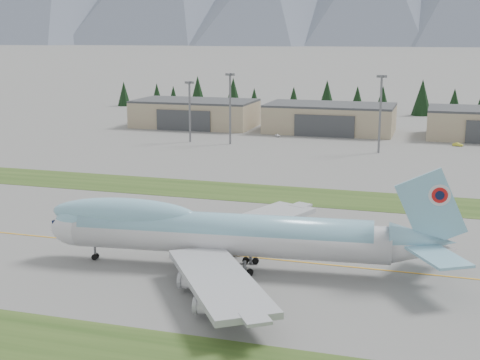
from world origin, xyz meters
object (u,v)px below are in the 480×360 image
(service_vehicle_a, at_px, (278,137))
(service_vehicle_b, at_px, (458,146))
(hangar_left, at_px, (195,113))
(hangar_center, at_px, (330,118))
(boeing_747_freighter, at_px, (224,233))

(service_vehicle_a, height_order, service_vehicle_b, service_vehicle_b)
(hangar_left, bearing_deg, hangar_center, 0.00)
(service_vehicle_b, bearing_deg, hangar_center, 84.57)
(boeing_747_freighter, distance_m, hangar_left, 168.52)
(hangar_center, bearing_deg, service_vehicle_b, -23.58)
(hangar_left, distance_m, service_vehicle_b, 103.71)
(service_vehicle_a, bearing_deg, hangar_center, 13.22)
(boeing_747_freighter, relative_size, service_vehicle_a, 22.06)
(hangar_center, bearing_deg, hangar_left, 180.00)
(hangar_left, distance_m, hangar_center, 55.00)
(hangar_left, relative_size, service_vehicle_a, 15.67)
(boeing_747_freighter, xyz_separation_m, service_vehicle_b, (38.16, 135.82, -5.86))
(hangar_left, height_order, hangar_center, same)
(hangar_center, height_order, service_vehicle_b, hangar_center)
(boeing_747_freighter, bearing_deg, hangar_left, 106.10)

